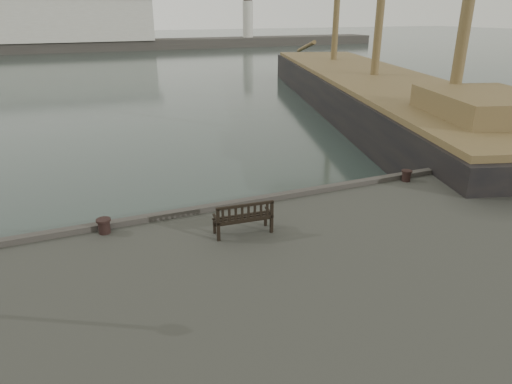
# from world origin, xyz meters

# --- Properties ---
(ground) EXTENTS (400.00, 400.00, 0.00)m
(ground) POSITION_xyz_m (0.00, 0.00, 0.00)
(ground) COLOR black
(ground) RESTS_ON ground
(breakwater) EXTENTS (140.00, 9.50, 12.20)m
(breakwater) POSITION_xyz_m (-4.56, 92.00, 4.30)
(breakwater) COLOR #383530
(breakwater) RESTS_ON ground
(bench) EXTENTS (1.77, 0.73, 1.00)m
(bench) POSITION_xyz_m (-1.11, -2.16, 1.88)
(bench) COLOR black
(bench) RESTS_ON quay
(bollard_left) EXTENTS (0.45, 0.45, 0.45)m
(bollard_left) POSITION_xyz_m (-4.90, -0.50, 1.79)
(bollard_left) COLOR black
(bollard_left) RESTS_ON quay
(bollard_right) EXTENTS (0.54, 0.54, 0.43)m
(bollard_right) POSITION_xyz_m (6.40, -0.50, 1.78)
(bollard_right) COLOR black
(bollard_right) RESTS_ON quay
(tall_ship_main) EXTENTS (21.96, 45.41, 33.59)m
(tall_ship_main) POSITION_xyz_m (18.10, 17.24, 0.84)
(tall_ship_main) COLOR black
(tall_ship_main) RESTS_ON ground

